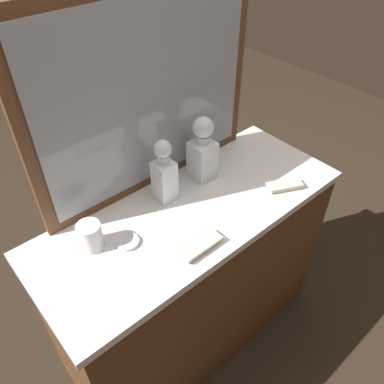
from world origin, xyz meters
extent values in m
plane|color=#2D2319|center=(0.00, 0.00, 0.00)|extent=(6.00, 6.00, 0.00)
cube|color=brown|center=(0.00, 0.00, 0.40)|extent=(1.15, 0.46, 0.80)
cube|color=white|center=(0.00, 0.00, 0.81)|extent=(1.18, 0.48, 0.03)
cube|color=brown|center=(0.00, 0.22, 1.19)|extent=(0.89, 0.03, 0.72)
cube|color=gray|center=(0.00, 0.21, 1.19)|extent=(0.81, 0.01, 0.64)
cube|color=white|center=(-0.04, 0.11, 0.91)|extent=(0.07, 0.07, 0.16)
cube|color=#8C4C14|center=(-0.04, 0.11, 0.89)|extent=(0.06, 0.06, 0.12)
cylinder|color=white|center=(-0.04, 0.11, 1.01)|extent=(0.04, 0.04, 0.03)
sphere|color=white|center=(-0.04, 0.11, 1.05)|extent=(0.06, 0.06, 0.06)
cube|color=white|center=(0.15, 0.11, 0.91)|extent=(0.09, 0.09, 0.16)
cube|color=#8C4C14|center=(0.15, 0.11, 0.89)|extent=(0.07, 0.07, 0.12)
cylinder|color=white|center=(0.15, 0.11, 1.01)|extent=(0.05, 0.05, 0.03)
sphere|color=white|center=(0.15, 0.11, 1.06)|extent=(0.08, 0.08, 0.08)
cylinder|color=white|center=(-0.36, 0.08, 0.88)|extent=(0.08, 0.08, 0.10)
cylinder|color=silver|center=(-0.36, 0.08, 0.84)|extent=(0.07, 0.07, 0.01)
cube|color=#B7A88C|center=(-0.10, -0.16, 0.84)|extent=(0.14, 0.06, 0.01)
cube|color=beige|center=(-0.10, -0.16, 0.85)|extent=(0.15, 0.06, 0.01)
cube|color=#B7A88C|center=(0.34, -0.15, 0.84)|extent=(0.13, 0.10, 0.01)
cube|color=beige|center=(0.34, -0.15, 0.85)|extent=(0.14, 0.11, 0.01)
cylinder|color=silver|center=(-0.27, 0.01, 0.84)|extent=(0.08, 0.08, 0.01)
camera|label=1|loc=(-0.66, -0.76, 1.79)|focal=36.08mm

